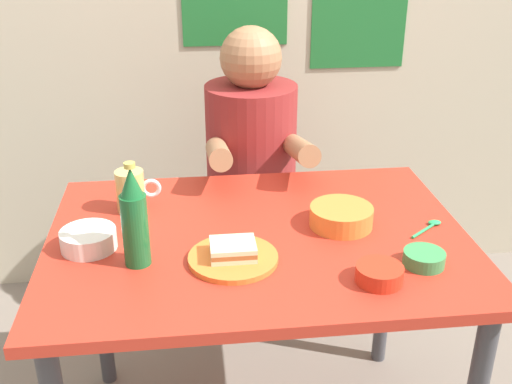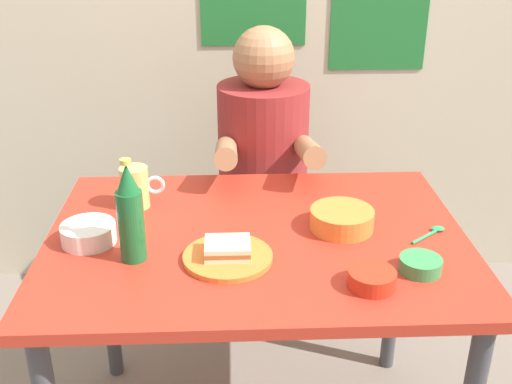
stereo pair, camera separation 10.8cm
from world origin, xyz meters
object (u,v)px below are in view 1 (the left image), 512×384
(sandwich, at_px, (233,249))
(beer_bottle, at_px, (134,219))
(stool, at_px, (252,244))
(plate_orange, at_px, (233,258))
(dip_bowl_green, at_px, (424,258))
(dining_table, at_px, (258,265))
(person_seated, at_px, (252,143))
(beer_mug, at_px, (131,191))

(sandwich, height_order, beer_bottle, beer_bottle)
(stool, distance_m, plate_orange, 0.86)
(stool, xyz_separation_m, dip_bowl_green, (0.33, -0.83, 0.41))
(dining_table, relative_size, plate_orange, 5.00)
(dining_table, xyz_separation_m, beer_bottle, (-0.30, -0.11, 0.21))
(sandwich, bearing_deg, person_seated, 80.36)
(stool, relative_size, sandwich, 4.09)
(stool, bearing_deg, person_seated, -90.00)
(sandwich, relative_size, beer_mug, 0.87)
(person_seated, relative_size, beer_mug, 5.71)
(person_seated, height_order, sandwich, person_seated)
(sandwich, bearing_deg, plate_orange, -135.00)
(stool, relative_size, beer_bottle, 1.72)
(plate_orange, xyz_separation_m, dip_bowl_green, (0.45, -0.07, 0.01))
(dining_table, distance_m, stool, 0.70)
(sandwich, bearing_deg, dining_table, 58.44)
(dining_table, relative_size, sandwich, 10.00)
(beer_bottle, bearing_deg, sandwich, -4.07)
(dining_table, distance_m, beer_bottle, 0.39)
(plate_orange, height_order, dip_bowl_green, dip_bowl_green)
(stool, height_order, dip_bowl_green, dip_bowl_green)
(person_seated, bearing_deg, dining_table, -94.61)
(stool, relative_size, dip_bowl_green, 4.50)
(plate_orange, distance_m, beer_bottle, 0.25)
(beer_mug, bearing_deg, sandwich, -49.67)
(dining_table, height_order, dip_bowl_green, dip_bowl_green)
(dining_table, distance_m, person_seated, 0.63)
(dining_table, bearing_deg, beer_bottle, -160.51)
(stool, distance_m, dip_bowl_green, 0.98)
(person_seated, xyz_separation_m, beer_bottle, (-0.35, -0.73, 0.09))
(person_seated, distance_m, beer_mug, 0.58)
(stool, distance_m, sandwich, 0.87)
(sandwich, bearing_deg, beer_bottle, 175.93)
(stool, xyz_separation_m, plate_orange, (-0.13, -0.75, 0.40))
(plate_orange, distance_m, beer_mug, 0.40)
(dining_table, xyz_separation_m, plate_orange, (-0.08, -0.12, 0.10))
(stool, bearing_deg, dining_table, -94.53)
(dining_table, bearing_deg, sandwich, -121.56)
(person_seated, bearing_deg, stool, 90.00)
(plate_orange, bearing_deg, beer_bottle, 175.93)
(sandwich, bearing_deg, dip_bowl_green, -8.92)
(stool, height_order, beer_bottle, beer_bottle)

